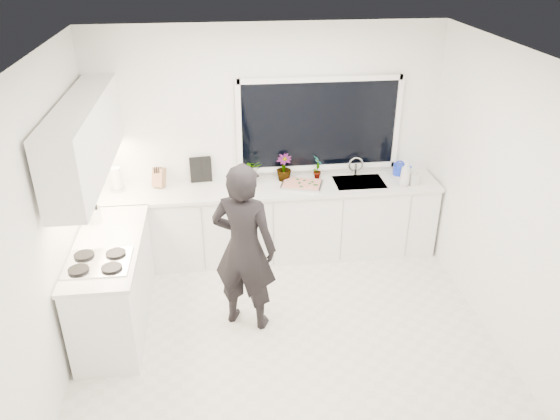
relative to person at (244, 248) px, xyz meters
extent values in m
cube|color=beige|center=(0.38, -0.20, -0.88)|extent=(4.00, 3.50, 0.02)
cube|color=white|center=(0.38, 1.56, 0.48)|extent=(4.00, 0.02, 2.70)
cube|color=white|center=(-1.63, -0.20, 0.48)|extent=(0.02, 3.50, 2.70)
cube|color=white|center=(2.39, -0.20, 0.48)|extent=(0.02, 3.50, 2.70)
cube|color=white|center=(0.38, -0.20, 1.84)|extent=(4.00, 3.50, 0.02)
cube|color=black|center=(0.98, 1.53, 0.68)|extent=(1.80, 0.02, 1.00)
cube|color=white|center=(0.38, 1.25, -0.43)|extent=(3.92, 0.58, 0.88)
cube|color=white|center=(-1.29, 0.15, -0.43)|extent=(0.58, 1.60, 0.88)
cube|color=silver|center=(0.38, 1.24, 0.03)|extent=(3.94, 0.62, 0.04)
cube|color=silver|center=(-1.29, 0.15, 0.03)|extent=(0.62, 1.60, 0.04)
cube|color=white|center=(-1.41, 0.50, 0.98)|extent=(0.34, 2.10, 0.70)
cube|color=silver|center=(1.43, 1.25, 0.00)|extent=(0.58, 0.42, 0.14)
cylinder|color=silver|center=(1.43, 1.45, 0.16)|extent=(0.03, 0.03, 0.22)
cube|color=black|center=(-1.31, -0.20, 0.07)|extent=(0.56, 0.48, 0.03)
imported|color=black|center=(0.00, 0.00, 0.00)|extent=(0.74, 0.63, 1.73)
cube|color=#B3B3B8|center=(0.74, 1.22, 0.07)|extent=(0.54, 0.46, 0.03)
cube|color=#A91E16|center=(0.74, 1.22, 0.08)|extent=(0.49, 0.41, 0.01)
cylinder|color=#152EC7|center=(1.96, 1.41, 0.12)|extent=(0.18, 0.18, 0.13)
cylinder|color=silver|center=(-1.35, 1.35, 0.18)|extent=(0.13, 0.13, 0.26)
cube|color=brown|center=(-0.89, 1.39, 0.16)|extent=(0.16, 0.15, 0.22)
cylinder|color=#ACACB0|center=(-1.47, 0.60, 0.13)|extent=(0.17, 0.17, 0.16)
cube|color=black|center=(-0.39, 1.49, 0.19)|extent=(0.22, 0.03, 0.28)
cube|color=black|center=(-0.41, 1.49, 0.20)|extent=(0.25, 0.04, 0.30)
imported|color=#26662D|center=(0.17, 1.41, 0.19)|extent=(0.28, 0.25, 0.27)
imported|color=#26662D|center=(0.56, 1.41, 0.21)|extent=(0.22, 0.22, 0.32)
imported|color=#26662D|center=(0.96, 1.41, 0.20)|extent=(0.13, 0.17, 0.29)
imported|color=#D8BF66|center=(1.93, 1.10, 0.21)|extent=(0.16, 0.16, 0.31)
imported|color=#D8BF66|center=(2.04, 1.10, 0.15)|extent=(0.11, 0.11, 0.20)
camera|label=1|loc=(-0.18, -4.45, 2.70)|focal=35.00mm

